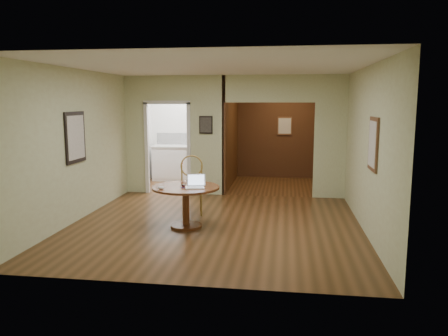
# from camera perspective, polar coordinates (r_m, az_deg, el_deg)

# --- Properties ---
(floor) EXTENTS (5.00, 5.00, 0.00)m
(floor) POSITION_cam_1_polar(r_m,az_deg,el_deg) (7.61, -1.23, -7.52)
(floor) COLOR #422912
(floor) RESTS_ON ground
(room_shell) EXTENTS (5.20, 7.50, 5.00)m
(room_shell) POSITION_cam_1_polar(r_m,az_deg,el_deg) (10.48, -1.04, 4.12)
(room_shell) COLOR white
(room_shell) RESTS_ON ground
(dining_table) EXTENTS (1.14, 1.14, 0.71)m
(dining_table) POSITION_cam_1_polar(r_m,az_deg,el_deg) (7.41, -5.00, -3.80)
(dining_table) COLOR brown
(dining_table) RESTS_ON ground
(chair) EXTENTS (0.56, 0.56, 1.11)m
(chair) POSITION_cam_1_polar(r_m,az_deg,el_deg) (8.33, -4.22, -1.76)
(chair) COLOR olive
(chair) RESTS_ON ground
(open_laptop) EXTENTS (0.34, 0.33, 0.21)m
(open_laptop) POSITION_cam_1_polar(r_m,az_deg,el_deg) (7.27, -3.74, -2.07)
(open_laptop) COLOR white
(open_laptop) RESTS_ON dining_table
(closed_laptop) EXTENTS (0.35, 0.30, 0.02)m
(closed_laptop) POSITION_cam_1_polar(r_m,az_deg,el_deg) (7.66, -3.70, -1.88)
(closed_laptop) COLOR silver
(closed_laptop) RESTS_ON dining_table
(mouse) EXTENTS (0.12, 0.07, 0.05)m
(mouse) POSITION_cam_1_polar(r_m,az_deg,el_deg) (7.18, -8.22, -2.57)
(mouse) COLOR white
(mouse) RESTS_ON dining_table
(wine_glass) EXTENTS (0.08, 0.08, 0.09)m
(wine_glass) POSITION_cam_1_polar(r_m,az_deg,el_deg) (7.34, -5.33, -2.10)
(wine_glass) COLOR white
(wine_glass) RESTS_ON dining_table
(pen) EXTENTS (0.16, 0.02, 0.01)m
(pen) POSITION_cam_1_polar(r_m,az_deg,el_deg) (7.23, -5.10, -2.59)
(pen) COLOR #0D105B
(pen) RESTS_ON dining_table
(kitchen_cabinet) EXTENTS (2.06, 0.60, 0.94)m
(kitchen_cabinet) POSITION_cam_1_polar(r_m,az_deg,el_deg) (11.81, -4.41, 0.64)
(kitchen_cabinet) COLOR white
(kitchen_cabinet) RESTS_ON ground
(grocery_bag) EXTENTS (0.42, 0.39, 0.34)m
(grocery_bag) POSITION_cam_1_polar(r_m,az_deg,el_deg) (11.60, -1.10, 3.70)
(grocery_bag) COLOR beige
(grocery_bag) RESTS_ON kitchen_cabinet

